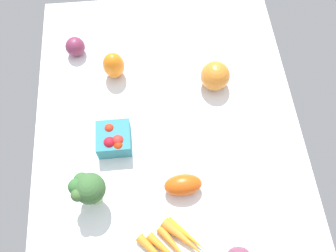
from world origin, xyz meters
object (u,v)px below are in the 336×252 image
object	(u,v)px
berry_basket	(114,139)
roma_tomato	(183,185)
broccoli_head	(88,189)
heirloom_tomato_orange	(215,76)
carrot_bunch	(176,247)
red_onion_near_basket	(75,47)
bell_pepper_orange	(114,65)

from	to	relation	value
berry_basket	roma_tomato	bearing A→B (deg)	50.16
broccoli_head	heirloom_tomato_orange	xyz separation A→B (cm)	(-32.21, 36.66, -3.51)
carrot_bunch	red_onion_near_basket	bearing A→B (deg)	-157.97
broccoli_head	bell_pepper_orange	size ratio (longest dim) A/B	1.32
heirloom_tomato_orange	berry_basket	world-z (taller)	heirloom_tomato_orange
broccoli_head	carrot_bunch	distance (cm)	25.90
broccoli_head	carrot_bunch	xyz separation A→B (cm)	(14.71, 20.25, -6.66)
bell_pepper_orange	roma_tomato	bearing A→B (deg)	23.63
heirloom_tomato_orange	carrot_bunch	xyz separation A→B (cm)	(46.92, -16.41, -3.16)
broccoli_head	berry_basket	size ratio (longest dim) A/B	1.32
bell_pepper_orange	carrot_bunch	distance (cm)	55.03
broccoli_head	berry_basket	bearing A→B (deg)	157.58
red_onion_near_basket	carrot_bunch	xyz separation A→B (cm)	(62.74, 25.39, -1.81)
roma_tomato	heirloom_tomato_orange	bearing A→B (deg)	-113.86
heirloom_tomato_orange	roma_tomato	xyz separation A→B (cm)	(31.87, -13.05, -1.57)
bell_pepper_orange	roma_tomato	xyz separation A→B (cm)	(38.23, 16.73, -1.81)
heirloom_tomato_orange	carrot_bunch	bearing A→B (deg)	-19.28
heirloom_tomato_orange	berry_basket	size ratio (longest dim) A/B	0.95
bell_pepper_orange	red_onion_near_basket	distance (cm)	15.38
bell_pepper_orange	broccoli_head	bearing A→B (deg)	-10.12
red_onion_near_basket	roma_tomato	world-z (taller)	red_onion_near_basket
heirloom_tomato_orange	roma_tomato	world-z (taller)	heirloom_tomato_orange
red_onion_near_basket	berry_basket	xyz separation A→B (cm)	(33.12, 11.29, 0.15)
bell_pepper_orange	berry_basket	bearing A→B (deg)	-1.78
berry_basket	carrot_bunch	xyz separation A→B (cm)	(29.62, 14.10, -1.96)
carrot_bunch	roma_tomato	size ratio (longest dim) A/B	1.83
roma_tomato	berry_basket	bearing A→B (deg)	-41.43
heirloom_tomato_orange	bell_pepper_orange	bearing A→B (deg)	-102.06
bell_pepper_orange	red_onion_near_basket	bearing A→B (deg)	-128.18
heirloom_tomato_orange	carrot_bunch	world-z (taller)	heirloom_tomato_orange
broccoli_head	bell_pepper_orange	distance (cm)	39.31
bell_pepper_orange	berry_basket	distance (cm)	23.71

